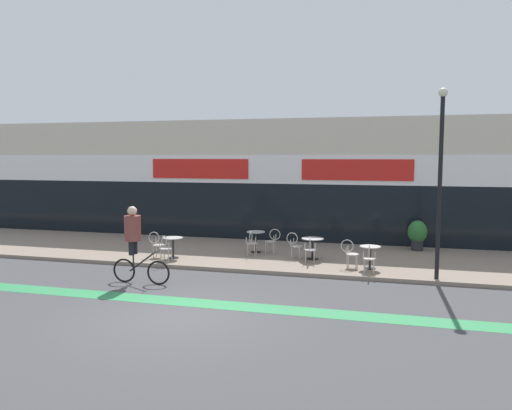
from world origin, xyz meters
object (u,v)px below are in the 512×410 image
(cafe_chair_2_side, at_px, (295,244))
(cafe_chair_0_side, at_px, (157,243))
(bistro_table_2, at_px, (313,244))
(cafe_chair_1_near, at_px, (251,241))
(planter_pot, at_px, (417,234))
(lamp_post, at_px, (440,171))
(bistro_table_3, at_px, (370,253))
(cyclist_0, at_px, (135,238))
(cafe_chair_3_near, at_px, (369,256))
(cafe_chair_2_near, at_px, (310,248))
(bistro_table_1, at_px, (256,238))
(cafe_chair_1_side, at_px, (272,239))
(cafe_chair_3_side, at_px, (350,252))
(cafe_chair_0_near, at_px, (165,247))
(bistro_table_0, at_px, (173,243))

(cafe_chair_2_side, bearing_deg, cafe_chair_0_side, -160.13)
(bistro_table_2, xyz_separation_m, cafe_chair_1_near, (-2.21, 0.07, -0.01))
(planter_pot, xyz_separation_m, lamp_post, (0.33, -4.42, 2.50))
(bistro_table_2, relative_size, cafe_chair_2_side, 0.84)
(bistro_table_3, relative_size, cyclist_0, 0.32)
(bistro_table_2, relative_size, cyclist_0, 0.34)
(cyclist_0, bearing_deg, cafe_chair_3_near, 21.24)
(cafe_chair_0_side, relative_size, cafe_chair_2_near, 1.00)
(bistro_table_1, height_order, cafe_chair_1_side, cafe_chair_1_side)
(cafe_chair_2_near, distance_m, cafe_chair_3_side, 1.38)
(cafe_chair_1_side, distance_m, lamp_post, 6.56)
(cafe_chair_1_near, bearing_deg, cafe_chair_0_near, 121.62)
(cafe_chair_2_near, bearing_deg, bistro_table_3, -108.36)
(bistro_table_0, relative_size, bistro_table_3, 1.00)
(cafe_chair_0_side, xyz_separation_m, cafe_chair_1_side, (3.77, 1.77, 0.00))
(bistro_table_1, bearing_deg, cafe_chair_0_near, -136.40)
(cafe_chair_1_near, bearing_deg, planter_pot, -69.43)
(bistro_table_3, bearing_deg, cafe_chair_0_near, -173.79)
(cafe_chair_0_side, relative_size, cafe_chair_1_near, 1.00)
(planter_pot, bearing_deg, bistro_table_3, -113.81)
(bistro_table_3, distance_m, cafe_chair_3_near, 0.63)
(cafe_chair_3_near, bearing_deg, cafe_chair_1_side, 57.40)
(cafe_chair_1_near, distance_m, cafe_chair_3_side, 3.70)
(cafe_chair_1_near, height_order, cyclist_0, cyclist_0)
(bistro_table_3, xyz_separation_m, planter_pot, (1.59, 3.61, 0.12))
(cafe_chair_2_side, distance_m, cyclist_0, 5.72)
(cafe_chair_0_side, height_order, cafe_chair_1_near, same)
(cafe_chair_3_side, relative_size, planter_pot, 0.79)
(bistro_table_1, relative_size, cafe_chair_2_near, 0.86)
(cafe_chair_0_near, xyz_separation_m, cafe_chair_0_side, (-0.63, 0.62, 0.00))
(cafe_chair_2_side, xyz_separation_m, cafe_chair_3_near, (2.60, -1.61, 0.00))
(bistro_table_3, bearing_deg, cafe_chair_3_near, -90.02)
(cafe_chair_2_near, distance_m, planter_pot, 4.83)
(cafe_chair_0_side, distance_m, cafe_chair_1_side, 4.16)
(bistro_table_3, xyz_separation_m, cafe_chair_1_side, (-3.56, 1.67, 0.00))
(cafe_chair_1_near, bearing_deg, cafe_chair_1_side, -48.19)
(bistro_table_0, relative_size, cafe_chair_0_side, 0.81)
(cafe_chair_2_side, bearing_deg, cafe_chair_0_near, -150.46)
(cafe_chair_2_side, bearing_deg, bistro_table_0, -158.30)
(bistro_table_1, xyz_separation_m, cafe_chair_1_side, (0.63, 0.00, -0.03))
(cafe_chair_1_side, distance_m, planter_pot, 5.51)
(cafe_chair_2_near, bearing_deg, planter_pot, -55.75)
(bistro_table_1, xyz_separation_m, cyclist_0, (-2.32, -4.80, 0.65))
(cafe_chair_1_near, bearing_deg, cafe_chair_3_near, -115.17)
(cafe_chair_3_side, bearing_deg, cafe_chair_0_side, -173.85)
(cafe_chair_3_near, xyz_separation_m, planter_pot, (1.59, 4.24, 0.11))
(bistro_table_2, bearing_deg, bistro_table_3, -26.26)
(bistro_table_3, bearing_deg, bistro_table_2, 153.74)
(cafe_chair_0_near, xyz_separation_m, cafe_chair_3_side, (6.07, 0.73, 0.00))
(cafe_chair_0_near, relative_size, cafe_chair_2_near, 1.00)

